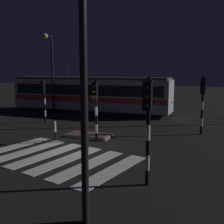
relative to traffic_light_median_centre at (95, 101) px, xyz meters
The scene contains 13 objects.
ground_plane 2.54m from the traffic_light_median_centre, 112.28° to the right, with size 120.00×120.00×0.00m, color black.
rail_near 8.93m from the traffic_light_median_centre, 93.22° to the left, with size 80.00×0.12×0.03m, color #59595E.
rail_far 10.33m from the traffic_light_median_centre, 92.76° to the left, with size 80.00×0.12×0.03m, color #59595E.
crosswalk_zebra 3.80m from the traffic_light_median_centre, 99.00° to the right, with size 7.38×5.45×0.02m.
traffic_island 2.44m from the traffic_light_median_centre, 132.99° to the left, with size 2.53×1.28×0.18m.
traffic_light_median_centre is the anchor object (origin of this frame).
traffic_light_corner_far_right 6.40m from the traffic_light_median_centre, 36.76° to the left, with size 0.36×0.42×3.51m.
traffic_light_corner_near_right 6.04m from the traffic_light_median_centre, 48.99° to the right, with size 0.36×0.42×3.57m.
traffic_light_corner_far_left 6.96m from the traffic_light_median_centre, 148.01° to the left, with size 0.36×0.42×3.16m.
street_lamp_near_kerb 8.51m from the traffic_light_median_centre, 67.48° to the right, with size 0.44×1.21×7.55m.
street_lamp_trackside_left 11.16m from the traffic_light_median_centre, 136.04° to the left, with size 0.44×1.21×6.92m.
tram 10.63m from the traffic_light_median_centre, 118.16° to the left, with size 15.00×2.58×4.15m.
bollard_island_edge 2.76m from the traffic_light_median_centre, 163.54° to the right, with size 0.12×0.12×1.11m.
Camera 1 is at (6.54, -11.73, 3.74)m, focal length 43.75 mm.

